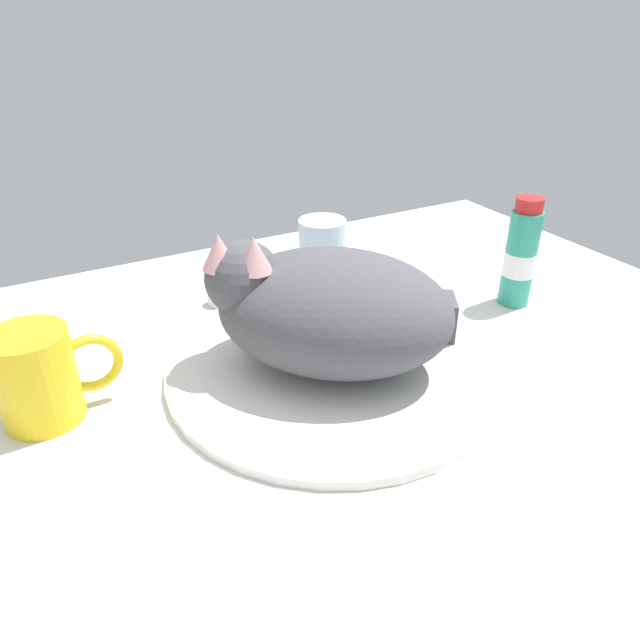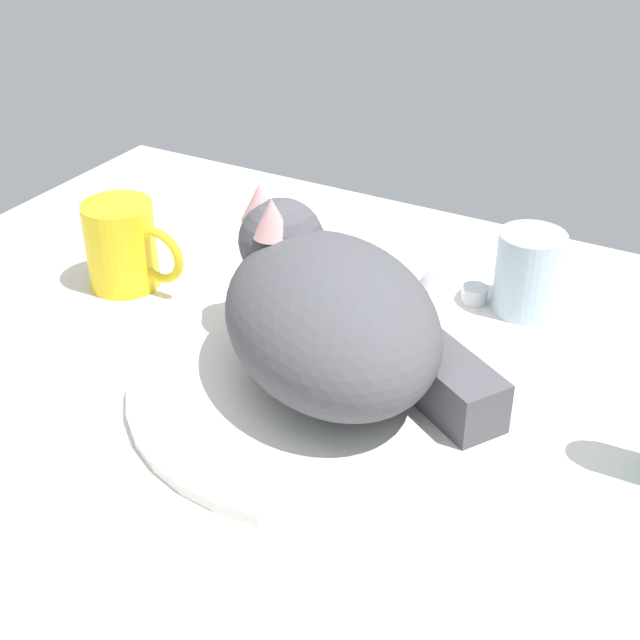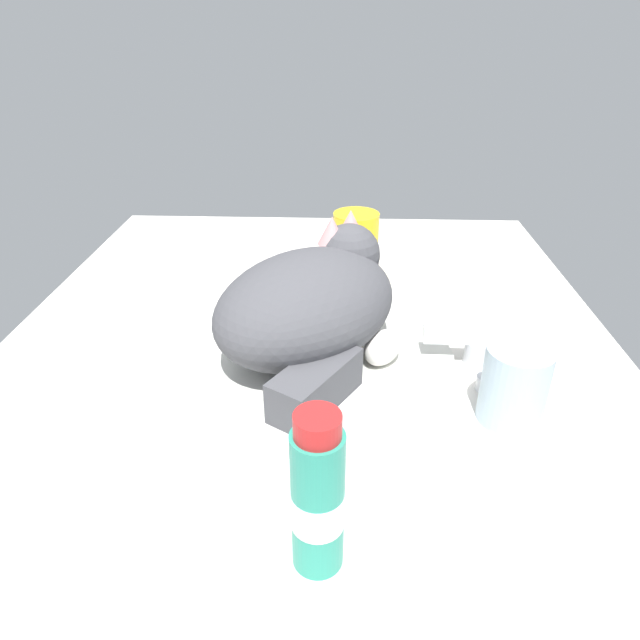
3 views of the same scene
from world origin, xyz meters
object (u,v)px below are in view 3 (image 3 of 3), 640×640
Objects in this scene: faucet at (471,348)px; rinse_cup at (514,385)px; coffee_mug at (356,242)px; cat at (312,304)px; toothpaste_bottle at (318,498)px.

rinse_cup is (11.00, 2.17, 2.27)cm from faucet.
faucet is 32.22cm from coffee_mug.
coffee_mug is at bearing 168.57° from cat.
toothpaste_bottle is (58.66, -3.77, 2.05)cm from coffee_mug.
faucet is 1.21× the size of coffee_mug.
coffee_mug is at bearing -154.16° from faucet.
cat is (-0.40, -19.76, 5.57)cm from faucet.
cat is 2.67× the size of coffee_mug.
faucet is at bearing 149.17° from toothpaste_bottle.
faucet is 0.99× the size of toothpaste_bottle.
coffee_mug is at bearing -157.94° from rinse_cup.
coffee_mug is (-28.49, 5.76, -2.87)cm from cat.
coffee_mug is 0.82× the size of toothpaste_bottle.
faucet is at bearing -168.85° from rinse_cup.
cat is 30.24cm from toothpaste_bottle.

